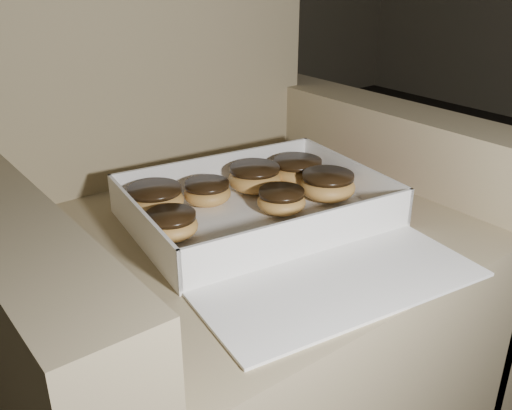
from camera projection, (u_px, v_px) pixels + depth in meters
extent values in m
cube|color=#857055|center=(241.00, 317.00, 1.12)|extent=(0.74, 0.74, 0.43)
cube|color=#857055|center=(140.00, 44.00, 1.16)|extent=(0.74, 0.14, 0.53)
cube|color=#857055|center=(30.00, 373.00, 0.87)|extent=(0.12, 0.74, 0.57)
cube|color=#857055|center=(380.00, 228.00, 1.31)|extent=(0.12, 0.74, 0.57)
cube|color=white|center=(256.00, 217.00, 1.02)|extent=(0.47, 0.38, 0.01)
cube|color=white|center=(216.00, 170.00, 1.13)|extent=(0.43, 0.07, 0.06)
cube|color=white|center=(307.00, 235.00, 0.88)|extent=(0.43, 0.07, 0.06)
cube|color=white|center=(140.00, 225.00, 0.91)|extent=(0.05, 0.32, 0.06)
cube|color=white|center=(351.00, 176.00, 1.11)|extent=(0.05, 0.32, 0.06)
cube|color=#E05A7E|center=(353.00, 176.00, 1.11)|extent=(0.05, 0.32, 0.06)
cube|color=white|center=(342.00, 284.00, 0.83)|extent=(0.45, 0.24, 0.01)
ellipsoid|color=#E19E4E|center=(155.00, 201.00, 1.02)|extent=(0.10, 0.10, 0.05)
cylinder|color=black|center=(154.00, 190.00, 1.01)|extent=(0.10, 0.10, 0.01)
ellipsoid|color=#E19E4E|center=(171.00, 226.00, 0.94)|extent=(0.09, 0.09, 0.04)
cylinder|color=black|center=(170.00, 216.00, 0.93)|extent=(0.08, 0.08, 0.01)
ellipsoid|color=#E19E4E|center=(255.00, 179.00, 1.11)|extent=(0.10, 0.10, 0.05)
cylinder|color=black|center=(255.00, 169.00, 1.10)|extent=(0.10, 0.10, 0.01)
ellipsoid|color=#E19E4E|center=(207.00, 193.00, 1.06)|extent=(0.09, 0.09, 0.04)
cylinder|color=black|center=(207.00, 184.00, 1.05)|extent=(0.08, 0.08, 0.01)
ellipsoid|color=#E19E4E|center=(281.00, 202.00, 1.02)|extent=(0.09, 0.09, 0.04)
cylinder|color=black|center=(282.00, 192.00, 1.02)|extent=(0.08, 0.08, 0.01)
ellipsoid|color=#E19E4E|center=(297.00, 172.00, 1.15)|extent=(0.10, 0.10, 0.05)
cylinder|color=black|center=(298.00, 162.00, 1.14)|extent=(0.10, 0.10, 0.01)
ellipsoid|color=#E19E4E|center=(328.00, 187.00, 1.08)|extent=(0.10, 0.10, 0.05)
cylinder|color=black|center=(328.00, 176.00, 1.07)|extent=(0.10, 0.10, 0.01)
ellipsoid|color=black|center=(372.00, 224.00, 0.98)|extent=(0.01, 0.01, 0.00)
ellipsoid|color=black|center=(284.00, 228.00, 0.97)|extent=(0.01, 0.01, 0.00)
ellipsoid|color=black|center=(170.00, 244.00, 0.92)|extent=(0.01, 0.01, 0.00)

